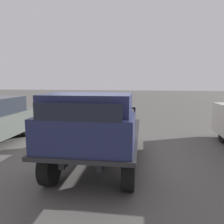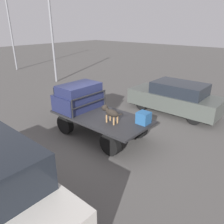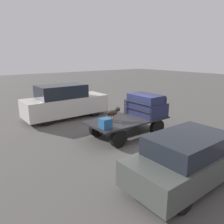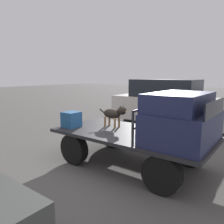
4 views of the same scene
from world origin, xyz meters
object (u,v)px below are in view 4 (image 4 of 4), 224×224
object	(u,v)px
flatbed_truck	(131,142)
dog	(115,113)
parked_pickup_far	(169,104)
cargo_crate	(71,119)

from	to	relation	value
flatbed_truck	dog	size ratio (longest dim) A/B	4.14
dog	parked_pickup_far	size ratio (longest dim) A/B	0.19
dog	cargo_crate	bearing A→B (deg)	-130.93
flatbed_truck	dog	xyz separation A→B (m)	(-0.67, 0.21, 0.62)
dog	parked_pickup_far	xyz separation A→B (m)	(-0.33, 4.50, -0.22)
flatbed_truck	parked_pickup_far	xyz separation A→B (m)	(-1.00, 4.71, 0.40)
cargo_crate	parked_pickup_far	size ratio (longest dim) A/B	0.08
cargo_crate	parked_pickup_far	distance (m)	5.24
flatbed_truck	dog	world-z (taller)	dog
parked_pickup_far	cargo_crate	bearing A→B (deg)	-101.35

